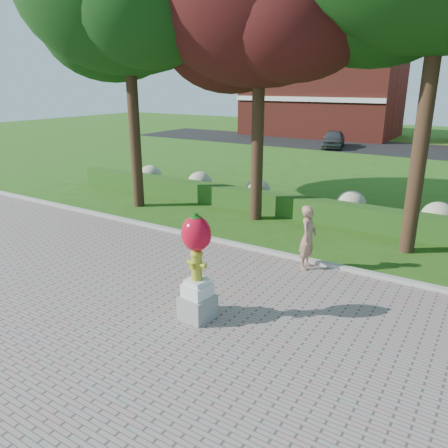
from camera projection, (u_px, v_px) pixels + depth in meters
name	position (u px, v px, depth m)	size (l,w,h in m)	color
ground	(211.00, 293.00, 10.72)	(100.00, 100.00, 0.00)	#295816
walkway	(82.00, 382.00, 7.50)	(40.00, 14.00, 0.04)	gray
curb	(267.00, 252.00, 13.11)	(40.00, 0.18, 0.15)	#ADADA5
lawn_hedge	(316.00, 210.00, 16.22)	(24.00, 0.70, 0.80)	#1E4A15
hydrangea_row	(340.00, 202.00, 16.69)	(20.10, 1.10, 0.99)	tan
street	(416.00, 150.00, 33.22)	(50.00, 8.00, 0.02)	black
building_left	(321.00, 98.00, 42.05)	(14.00, 8.00, 7.00)	maroon
tree_mid_left	(259.00, 7.00, 14.42)	(8.25, 7.04, 10.69)	black
hydrant_sculpture	(197.00, 264.00, 9.12)	(0.72, 0.72, 2.37)	gray
woman	(308.00, 237.00, 11.80)	(0.65, 0.42, 1.78)	#9F765B
parked_car	(333.00, 139.00, 34.29)	(1.60, 3.97, 1.35)	#3C3F43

